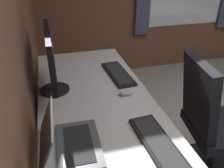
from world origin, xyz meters
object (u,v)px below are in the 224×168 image
at_px(mouse_main, 127,92).
at_px(office_chair, 210,130).
at_px(keyboard_main, 118,74).
at_px(laptop_leftmost, 66,140).
at_px(monitor_primary, 51,57).
at_px(keyboard_spare, 158,143).
at_px(drawer_pedestal, 91,132).

bearing_deg(mouse_main, office_chair, -108.71).
height_order(mouse_main, office_chair, office_chair).
xyz_separation_m(keyboard_main, office_chair, (-0.48, -0.54, -0.28)).
height_order(laptop_leftmost, office_chair, office_chair).
distance_m(monitor_primary, keyboard_spare, 0.84).
distance_m(keyboard_spare, office_chair, 0.70).
distance_m(drawer_pedestal, keyboard_spare, 0.77).
relative_size(keyboard_main, office_chair, 0.44).
bearing_deg(keyboard_main, laptop_leftmost, 145.81).
bearing_deg(monitor_primary, mouse_main, -111.75).
bearing_deg(laptop_leftmost, drawer_pedestal, -20.87).
bearing_deg(mouse_main, monitor_primary, 68.25).
distance_m(drawer_pedestal, keyboard_main, 0.50).
bearing_deg(office_chair, mouse_main, 71.29).
height_order(keyboard_main, office_chair, office_chair).
distance_m(keyboard_main, office_chair, 0.78).
relative_size(monitor_primary, mouse_main, 5.47).
height_order(laptop_leftmost, mouse_main, laptop_leftmost).
xyz_separation_m(keyboard_spare, office_chair, (0.29, -0.57, -0.28)).
xyz_separation_m(drawer_pedestal, office_chair, (-0.32, -0.81, 0.11)).
relative_size(drawer_pedestal, laptop_leftmost, 1.99).
relative_size(laptop_leftmost, keyboard_spare, 0.82).
bearing_deg(keyboard_main, monitor_primary, 102.77).
relative_size(drawer_pedestal, keyboard_spare, 1.63).
bearing_deg(keyboard_main, office_chair, -131.69).
bearing_deg(mouse_main, laptop_leftmost, 131.63).
bearing_deg(mouse_main, keyboard_main, -5.13).
xyz_separation_m(laptop_leftmost, mouse_main, (0.39, -0.43, -0.03)).
height_order(laptop_leftmost, keyboard_spare, laptop_leftmost).
bearing_deg(office_chair, laptop_leftmost, 100.85).
xyz_separation_m(drawer_pedestal, laptop_leftmost, (-0.52, 0.20, 0.43)).
height_order(drawer_pedestal, keyboard_main, keyboard_main).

